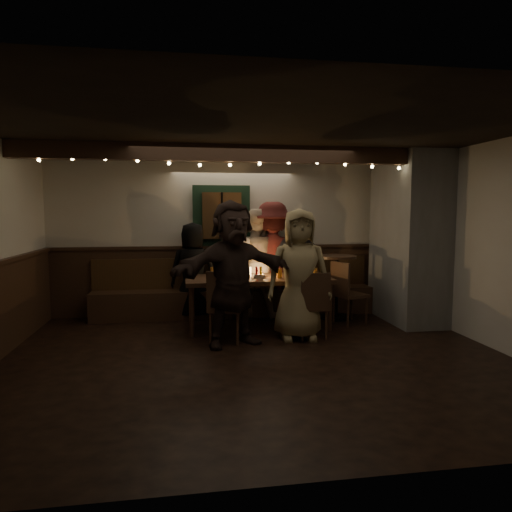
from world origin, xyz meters
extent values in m
cube|color=black|center=(0.00, 0.00, -0.01)|extent=(6.00, 5.00, 0.01)
cube|color=black|center=(0.00, 0.00, 2.60)|extent=(6.00, 5.00, 0.01)
cube|color=beige|center=(0.00, 2.50, 1.30)|extent=(6.00, 0.01, 2.60)
cube|color=beige|center=(3.00, 0.00, 1.30)|extent=(0.01, 5.00, 2.60)
cube|color=#312213|center=(0.00, 2.48, 0.55)|extent=(6.00, 0.05, 1.10)
cube|color=slate|center=(2.65, 1.50, 1.30)|extent=(0.70, 1.40, 2.60)
cube|color=#312213|center=(0.00, 2.23, 0.23)|extent=(4.60, 0.45, 0.45)
cube|color=#402915|center=(0.00, 2.41, 0.70)|extent=(4.60, 0.06, 0.50)
cube|color=black|center=(-0.20, 2.44, 1.65)|extent=(0.95, 0.04, 1.00)
cube|color=#402915|center=(-0.20, 2.38, 1.65)|extent=(0.64, 0.12, 0.76)
cube|color=#312213|center=(0.00, 1.00, 2.49)|extent=(6.00, 0.16, 0.22)
sphere|color=#FFE599|center=(-2.60, 0.98, 2.36)|extent=(0.04, 0.04, 0.04)
sphere|color=#FFE599|center=(-2.20, 0.98, 2.38)|extent=(0.04, 0.04, 0.04)
sphere|color=#FFE599|center=(-1.80, 0.98, 2.39)|extent=(0.04, 0.04, 0.04)
sphere|color=#FFE599|center=(-1.40, 0.98, 2.37)|extent=(0.04, 0.04, 0.04)
sphere|color=#FFE599|center=(-1.00, 0.98, 2.35)|extent=(0.04, 0.04, 0.04)
sphere|color=#FFE599|center=(-0.60, 0.98, 2.33)|extent=(0.04, 0.04, 0.04)
sphere|color=#FFE599|center=(-0.20, 0.98, 2.34)|extent=(0.04, 0.04, 0.04)
sphere|color=#FFE599|center=(0.20, 0.98, 2.36)|extent=(0.04, 0.04, 0.04)
sphere|color=#FFE599|center=(0.60, 0.98, 2.38)|extent=(0.04, 0.04, 0.04)
sphere|color=#FFE599|center=(1.00, 0.98, 2.39)|extent=(0.04, 0.04, 0.04)
sphere|color=#FFE599|center=(1.40, 0.98, 2.37)|extent=(0.04, 0.04, 0.04)
sphere|color=#FFE599|center=(1.80, 0.98, 2.35)|extent=(0.04, 0.04, 0.04)
sphere|color=#FFE599|center=(2.20, 0.98, 2.33)|extent=(0.04, 0.04, 0.04)
sphere|color=#FFE599|center=(2.60, 0.98, 2.34)|extent=(0.04, 0.04, 0.04)
cube|color=#312213|center=(0.25, 1.40, 0.73)|extent=(2.12, 0.91, 0.06)
cylinder|color=#312213|center=(-0.73, 1.03, 0.35)|extent=(0.07, 0.07, 0.70)
cylinder|color=#312213|center=(-0.73, 1.77, 0.35)|extent=(0.07, 0.07, 0.70)
cylinder|color=#312213|center=(1.23, 1.03, 0.35)|extent=(0.07, 0.07, 0.70)
cylinder|color=#312213|center=(1.23, 1.77, 0.35)|extent=(0.07, 0.07, 0.70)
cylinder|color=#BF7226|center=(-0.41, 1.56, 0.83)|extent=(0.07, 0.07, 0.14)
cylinder|color=#BF7226|center=(-0.10, 1.16, 0.83)|extent=(0.07, 0.07, 0.14)
cylinder|color=silver|center=(0.13, 1.51, 0.83)|extent=(0.07, 0.07, 0.14)
cylinder|color=#BF7226|center=(0.54, 1.25, 0.83)|extent=(0.07, 0.07, 0.14)
cylinder|color=silver|center=(0.75, 1.65, 0.83)|extent=(0.07, 0.07, 0.14)
cylinder|color=#BF7226|center=(1.06, 1.20, 0.83)|extent=(0.07, 0.07, 0.14)
cylinder|color=white|center=(-0.22, 1.10, 0.76)|extent=(0.26, 0.26, 0.02)
cube|color=#B2B2B7|center=(0.25, 1.35, 0.78)|extent=(0.16, 0.10, 0.05)
cylinder|color=#990C0C|center=(0.22, 1.35, 0.84)|extent=(0.04, 0.04, 0.16)
cylinder|color=gold|center=(0.28, 1.35, 0.84)|extent=(0.04, 0.04, 0.16)
cylinder|color=silver|center=(0.30, 1.45, 0.80)|extent=(0.05, 0.05, 0.08)
sphere|color=#FFB24C|center=(0.30, 1.45, 0.86)|extent=(0.03, 0.03, 0.03)
cube|color=#312213|center=(-0.29, 0.74, 0.44)|extent=(0.53, 0.53, 0.04)
cube|color=#312213|center=(-0.34, 0.55, 0.71)|extent=(0.43, 0.15, 0.50)
cylinder|color=#312213|center=(-0.07, 0.87, 0.21)|extent=(0.04, 0.04, 0.42)
cylinder|color=#312213|center=(-0.16, 0.53, 0.21)|extent=(0.04, 0.04, 0.42)
cylinder|color=#312213|center=(-0.41, 0.96, 0.21)|extent=(0.04, 0.04, 0.42)
cylinder|color=#312213|center=(-0.50, 0.62, 0.21)|extent=(0.04, 0.04, 0.42)
cube|color=#312213|center=(0.87, 0.76, 0.42)|extent=(0.44, 0.44, 0.04)
cube|color=#312213|center=(0.88, 0.58, 0.68)|extent=(0.41, 0.07, 0.47)
cylinder|color=#312213|center=(1.02, 0.94, 0.20)|extent=(0.04, 0.04, 0.40)
cylinder|color=#312213|center=(1.05, 0.61, 0.20)|extent=(0.04, 0.04, 0.40)
cylinder|color=#312213|center=(0.69, 0.92, 0.20)|extent=(0.04, 0.04, 0.40)
cylinder|color=#312213|center=(0.72, 0.59, 0.20)|extent=(0.04, 0.04, 0.40)
cube|color=#312213|center=(1.68, 1.43, 0.44)|extent=(0.55, 0.55, 0.04)
cube|color=#312213|center=(1.50, 1.36, 0.71)|extent=(0.17, 0.43, 0.50)
cylinder|color=#312213|center=(1.90, 1.31, 0.21)|extent=(0.04, 0.04, 0.42)
cylinder|color=#312213|center=(1.57, 1.20, 0.21)|extent=(0.04, 0.04, 0.42)
cylinder|color=#312213|center=(1.79, 1.65, 0.21)|extent=(0.04, 0.04, 0.42)
cylinder|color=#312213|center=(1.46, 1.54, 0.21)|extent=(0.04, 0.04, 0.42)
cylinder|color=black|center=(1.58, 1.80, 0.01)|extent=(0.52, 0.52, 0.03)
cylinder|color=black|center=(1.58, 1.80, 0.50)|extent=(0.07, 0.07, 1.00)
cylinder|color=#312213|center=(1.58, 1.80, 1.00)|extent=(0.64, 0.64, 0.04)
imported|color=black|center=(-0.69, 2.17, 0.77)|extent=(0.82, 0.60, 1.55)
imported|color=black|center=(-0.16, 2.06, 0.76)|extent=(0.66, 0.56, 1.52)
imported|color=beige|center=(0.32, 2.17, 0.88)|extent=(1.00, 0.87, 1.76)
imported|color=#471715|center=(0.61, 2.15, 0.94)|extent=(1.27, 0.80, 1.88)
imported|color=#29292F|center=(0.99, 2.06, 0.85)|extent=(1.08, 0.76, 1.70)
imported|color=black|center=(-0.21, 0.59, 0.94)|extent=(1.82, 1.04, 1.87)
imported|color=#978358|center=(0.69, 0.73, 0.88)|extent=(0.89, 0.61, 1.76)
camera|label=1|loc=(-0.82, -5.16, 1.72)|focal=32.00mm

